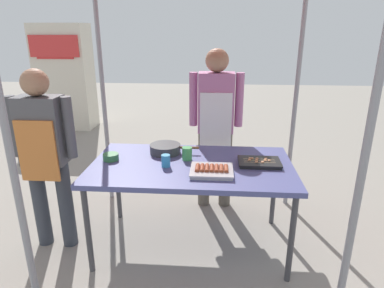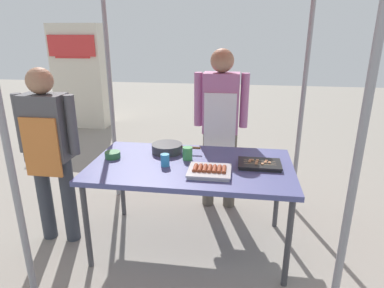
{
  "view_description": "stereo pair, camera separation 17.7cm",
  "coord_description": "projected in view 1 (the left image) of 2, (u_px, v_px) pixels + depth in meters",
  "views": [
    {
      "loc": [
        0.18,
        -2.45,
        1.76
      ],
      "look_at": [
        0.0,
        0.05,
        0.9
      ],
      "focal_mm": 31.24,
      "sensor_mm": 36.0,
      "label": 1
    },
    {
      "loc": [
        0.36,
        -2.43,
        1.76
      ],
      "look_at": [
        0.0,
        0.05,
        0.9
      ],
      "focal_mm": 31.24,
      "sensor_mm": 36.0,
      "label": 2
    }
  ],
  "objects": [
    {
      "name": "customer_nearby",
      "position": [
        44.0,
        148.0,
        2.63
      ],
      "size": [
        0.52,
        0.22,
        1.5
      ],
      "color": "#333842",
      "rests_on": "ground"
    },
    {
      "name": "condiment_bowl",
      "position": [
        111.0,
        157.0,
        2.73
      ],
      "size": [
        0.13,
        0.13,
        0.05
      ],
      "primitive_type": "cylinder",
      "color": "#33723F",
      "rests_on": "stall_table"
    },
    {
      "name": "drink_cup_near_edge",
      "position": [
        166.0,
        161.0,
        2.59
      ],
      "size": [
        0.07,
        0.07,
        0.1
      ],
      "primitive_type": "cylinder",
      "color": "#338CBF",
      "rests_on": "stall_table"
    },
    {
      "name": "drink_cup_by_wok",
      "position": [
        187.0,
        154.0,
        2.72
      ],
      "size": [
        0.08,
        0.08,
        0.11
      ],
      "primitive_type": "cylinder",
      "color": "#3F994C",
      "rests_on": "stall_table"
    },
    {
      "name": "tray_grilled_sausages",
      "position": [
        212.0,
        170.0,
        2.48
      ],
      "size": [
        0.32,
        0.28,
        0.05
      ],
      "color": "#ADADB2",
      "rests_on": "stall_table"
    },
    {
      "name": "neighbor_stall_right",
      "position": [
        65.0,
        77.0,
        6.09
      ],
      "size": [
        0.95,
        0.57,
        1.87
      ],
      "color": "beige",
      "rests_on": "ground"
    },
    {
      "name": "ground_plane",
      "position": [
        192.0,
        244.0,
        2.9
      ],
      "size": [
        18.0,
        18.0,
        0.0
      ],
      "primitive_type": "plane",
      "color": "gray"
    },
    {
      "name": "stall_table",
      "position": [
        192.0,
        170.0,
        2.67
      ],
      "size": [
        1.6,
        0.9,
        0.75
      ],
      "color": "#4C518C",
      "rests_on": "ground"
    },
    {
      "name": "neighbor_stall_left",
      "position": [
        65.0,
        78.0,
        6.11
      ],
      "size": [
        0.72,
        0.55,
        1.83
      ],
      "color": "#9E724C",
      "rests_on": "ground"
    },
    {
      "name": "tray_meat_skewers",
      "position": [
        259.0,
        162.0,
        2.64
      ],
      "size": [
        0.33,
        0.23,
        0.04
      ],
      "color": "black",
      "rests_on": "stall_table"
    },
    {
      "name": "cooking_wok",
      "position": [
        166.0,
        148.0,
        2.88
      ],
      "size": [
        0.42,
        0.26,
        0.08
      ],
      "color": "#38383A",
      "rests_on": "stall_table"
    },
    {
      "name": "vendor_woman",
      "position": [
        216.0,
        118.0,
        3.25
      ],
      "size": [
        0.52,
        0.23,
        1.6
      ],
      "rotation": [
        0.0,
        0.0,
        3.14
      ],
      "color": "#595147",
      "rests_on": "ground"
    }
  ]
}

